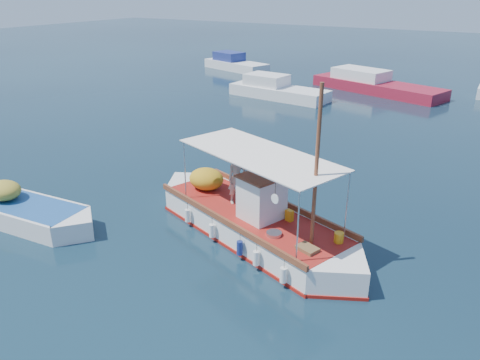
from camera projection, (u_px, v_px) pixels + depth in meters
The scene contains 6 objects.
ground at pixel (257, 227), 16.02m from camera, with size 160.00×160.00×0.00m, color black.
fishing_caique at pixel (251, 221), 15.40m from camera, with size 8.73×4.56×5.63m.
dinghy at pixel (22, 212), 16.35m from camera, with size 6.35×2.18×1.55m.
bg_boat_nw at pixel (276, 91), 34.23m from camera, with size 7.56×3.09×1.80m.
bg_boat_n at pixel (373, 85), 36.10m from camera, with size 10.71×5.74×1.80m.
bg_boat_far_w at pixel (235, 64), 45.50m from camera, with size 7.28×4.12×1.80m.
Camera 1 is at (6.81, -12.42, 7.69)m, focal length 35.00 mm.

